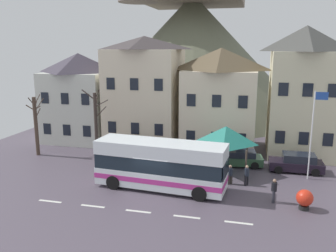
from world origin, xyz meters
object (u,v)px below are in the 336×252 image
Objects in this scene: townhouse_00 at (80,97)px; transit_bus at (161,165)px; townhouse_01 at (145,91)px; bus_shelter at (226,135)px; hilltop_castle at (192,49)px; pedestrian_00 at (247,174)px; townhouse_02 at (220,100)px; bare_tree_00 at (96,123)px; flagpole at (313,129)px; pedestrian_01 at (230,174)px; townhouse_03 at (302,91)px; parked_car_01 at (297,163)px; public_bench at (208,156)px; parked_car_02 at (238,158)px; harbour_buoy at (305,199)px; parked_car_00 at (131,152)px; pedestrian_02 at (274,189)px; bare_tree_01 at (36,125)px.

townhouse_00 is 0.99× the size of transit_bus.
bus_shelter is at bearing -38.39° from townhouse_01.
pedestrian_00 is (9.11, -27.80, -8.70)m from hilltop_castle.
townhouse_00 is 2.43× the size of bus_shelter.
townhouse_02 is at bearing -71.78° from hilltop_castle.
bus_shelter reaches higher than transit_bus.
townhouse_01 reaches higher than bare_tree_00.
flagpole is at bearing 27.81° from transit_bus.
pedestrian_01 is 12.97m from bare_tree_00.
transit_bus is 9.55m from bare_tree_00.
parked_car_01 is at bearing -96.87° from townhouse_03.
bus_shelter is 2.43× the size of public_bench.
transit_bus is 11.42m from parked_car_01.
bare_tree_00 is at bearing 173.37° from bus_shelter.
townhouse_00 is 18.00m from parked_car_02.
harbour_buoy is at bearing -41.42° from pedestrian_00.
parked_car_00 is 0.69× the size of flagpole.
bus_shelter is at bearing 174.37° from parked_car_00.
parked_car_01 is 0.97× the size of parked_car_02.
pedestrian_02 is at bearing 103.56° from parked_car_02.
pedestrian_01 is (8.98, -3.81, 0.05)m from parked_car_00.
townhouse_03 is 18.93m from bare_tree_00.
pedestrian_01 is at bearing -44.94° from townhouse_01.
bus_shelter reaches higher than pedestrian_00.
bare_tree_01 is (-1.27, -6.20, -1.75)m from townhouse_00.
pedestrian_00 is 0.27× the size of bare_tree_01.
pedestrian_01 is 5.31m from public_bench.
transit_bus is 9.52m from harbour_buoy.
transit_bus is 2.24× the size of parked_car_01.
townhouse_03 is at bearing 30.81° from public_bench.
pedestrian_02 is (1.77, -2.52, 0.03)m from pedestrian_00.
pedestrian_00 is at bearing -27.37° from townhouse_00.
pedestrian_02 is 21.54m from bare_tree_01.
townhouse_02 reaches higher than parked_car_01.
transit_bus is 11.54m from flagpole.
pedestrian_01 is 3.84m from pedestrian_02.
townhouse_00 reaches higher than bare_tree_01.
townhouse_02 is at bearing 112.15° from pedestrian_02.
flagpole is (4.56, 2.42, 3.03)m from pedestrian_00.
townhouse_00 is at bearing -23.38° from parked_car_02.
flagpole reaches higher than bare_tree_01.
townhouse_01 is 15.99m from parked_car_01.
public_bench is (-5.17, 7.28, -0.42)m from pedestrian_02.
townhouse_00 is 23.26m from flagpole.
pedestrian_01 is at bearing -78.98° from townhouse_02.
pedestrian_01 reaches higher than parked_car_02.
harbour_buoy is (3.55, -3.14, -0.15)m from pedestrian_00.
pedestrian_02 is 0.28× the size of bare_tree_01.
townhouse_00 is 21.11m from hilltop_castle.
townhouse_00 reaches higher than transit_bus.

